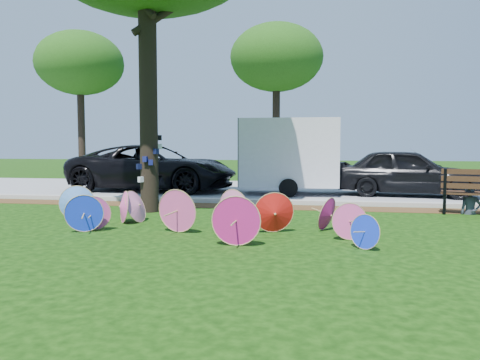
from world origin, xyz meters
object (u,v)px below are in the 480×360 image
object	(u,v)px
black_van	(153,168)
cargo_trailer	(290,153)
person_left	(471,186)
dark_pickup	(407,172)
parasol_pile	(192,212)

from	to	relation	value
black_van	cargo_trailer	xyz separation A→B (m)	(4.93, -0.37, 0.57)
black_van	person_left	bearing A→B (deg)	-110.07
person_left	dark_pickup	bearing A→B (deg)	98.23
black_van	cargo_trailer	world-z (taller)	cargo_trailer
black_van	dark_pickup	bearing A→B (deg)	-87.59
black_van	person_left	size ratio (longest dim) A/B	4.48
black_van	cargo_trailer	distance (m)	4.98
black_van	person_left	distance (m)	10.37
black_van	dark_pickup	world-z (taller)	black_van
black_van	dark_pickup	xyz separation A→B (m)	(8.71, -0.23, -0.06)
parasol_pile	cargo_trailer	world-z (taller)	cargo_trailer
parasol_pile	person_left	world-z (taller)	person_left
black_van	parasol_pile	bearing A→B (deg)	-150.72
parasol_pile	black_van	bearing A→B (deg)	115.33
parasol_pile	person_left	xyz separation A→B (m)	(5.92, 3.28, 0.30)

